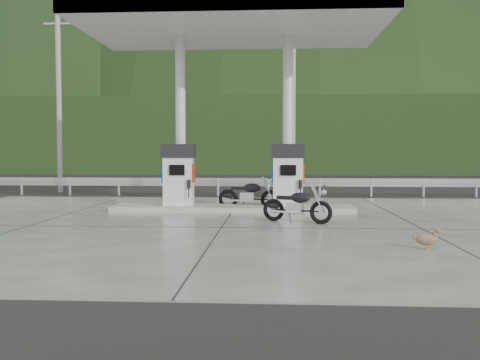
# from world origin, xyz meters

# --- Properties ---
(ground) EXTENTS (160.00, 160.00, 0.00)m
(ground) POSITION_xyz_m (0.00, 0.00, 0.00)
(ground) COLOR black
(ground) RESTS_ON ground
(forecourt_apron) EXTENTS (18.00, 14.00, 0.02)m
(forecourt_apron) POSITION_xyz_m (0.00, 0.00, 0.01)
(forecourt_apron) COLOR #60605C
(forecourt_apron) RESTS_ON ground
(pump_island) EXTENTS (7.00, 1.40, 0.15)m
(pump_island) POSITION_xyz_m (0.00, 2.50, 0.10)
(pump_island) COLOR #9A9890
(pump_island) RESTS_ON forecourt_apron
(gas_pump_left) EXTENTS (0.95, 0.55, 1.80)m
(gas_pump_left) POSITION_xyz_m (-1.60, 2.50, 1.07)
(gas_pump_left) COLOR silver
(gas_pump_left) RESTS_ON pump_island
(gas_pump_right) EXTENTS (0.95, 0.55, 1.80)m
(gas_pump_right) POSITION_xyz_m (1.60, 2.50, 1.07)
(gas_pump_right) COLOR silver
(gas_pump_right) RESTS_ON pump_island
(canopy_column_left) EXTENTS (0.30, 0.30, 5.00)m
(canopy_column_left) POSITION_xyz_m (-1.60, 2.90, 2.67)
(canopy_column_left) COLOR silver
(canopy_column_left) RESTS_ON pump_island
(canopy_column_right) EXTENTS (0.30, 0.30, 5.00)m
(canopy_column_right) POSITION_xyz_m (1.60, 2.90, 2.67)
(canopy_column_right) COLOR silver
(canopy_column_right) RESTS_ON pump_island
(canopy_roof) EXTENTS (8.50, 5.00, 0.40)m
(canopy_roof) POSITION_xyz_m (0.00, 2.50, 5.37)
(canopy_roof) COLOR white
(canopy_roof) RESTS_ON canopy_column_left
(guardrail) EXTENTS (26.00, 0.16, 1.42)m
(guardrail) POSITION_xyz_m (0.00, 8.00, 0.71)
(guardrail) COLOR #ADB1B5
(guardrail) RESTS_ON ground
(road) EXTENTS (60.00, 7.00, 0.01)m
(road) POSITION_xyz_m (0.00, 11.50, 0.00)
(road) COLOR black
(road) RESTS_ON ground
(utility_pole_a) EXTENTS (0.22, 0.22, 8.00)m
(utility_pole_a) POSITION_xyz_m (-8.00, 9.50, 4.00)
(utility_pole_a) COLOR gray
(utility_pole_a) RESTS_ON ground
(utility_pole_b) EXTENTS (0.22, 0.22, 8.00)m
(utility_pole_b) POSITION_xyz_m (2.00, 9.50, 4.00)
(utility_pole_b) COLOR gray
(utility_pole_b) RESTS_ON ground
(tree_band) EXTENTS (80.00, 6.00, 6.00)m
(tree_band) POSITION_xyz_m (0.00, 30.00, 3.00)
(tree_band) COLOR black
(tree_band) RESTS_ON ground
(forested_hills) EXTENTS (100.00, 40.00, 140.00)m
(forested_hills) POSITION_xyz_m (0.00, 60.00, 0.00)
(forested_hills) COLOR black
(forested_hills) RESTS_ON ground
(motorcycle_left) EXTENTS (1.75, 1.17, 0.80)m
(motorcycle_left) POSITION_xyz_m (1.75, 0.00, 0.42)
(motorcycle_left) COLOR black
(motorcycle_left) RESTS_ON forecourt_apron
(motorcycle_right) EXTENTS (1.84, 0.86, 0.84)m
(motorcycle_right) POSITION_xyz_m (0.46, 2.94, 0.44)
(motorcycle_right) COLOR black
(motorcycle_right) RESTS_ON forecourt_apron
(duck) EXTENTS (0.47, 0.17, 0.33)m
(duck) POSITION_xyz_m (3.88, -3.47, 0.19)
(duck) COLOR brown
(duck) RESTS_ON forecourt_apron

